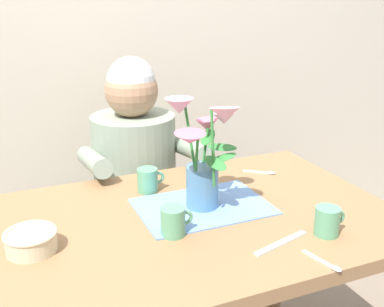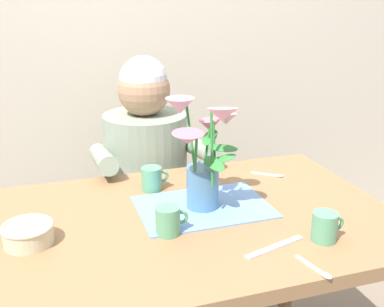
# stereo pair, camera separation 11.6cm
# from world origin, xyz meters

# --- Properties ---
(wood_panel_backdrop) EXTENTS (4.00, 0.10, 2.50)m
(wood_panel_backdrop) POSITION_xyz_m (0.00, 1.05, 1.25)
(wood_panel_backdrop) COLOR beige
(wood_panel_backdrop) RESTS_ON ground_plane
(dining_table) EXTENTS (1.20, 0.80, 0.74)m
(dining_table) POSITION_xyz_m (0.00, 0.00, 0.64)
(dining_table) COLOR olive
(dining_table) RESTS_ON ground_plane
(seated_person) EXTENTS (0.45, 0.47, 1.14)m
(seated_person) POSITION_xyz_m (-0.00, 0.62, 0.56)
(seated_person) COLOR #4C4C56
(seated_person) RESTS_ON ground_plane
(striped_placemat) EXTENTS (0.40, 0.28, 0.00)m
(striped_placemat) POSITION_xyz_m (0.05, 0.05, 0.74)
(striped_placemat) COLOR #6B93D1
(striped_placemat) RESTS_ON dining_table
(flower_vase) EXTENTS (0.23, 0.27, 0.34)m
(flower_vase) POSITION_xyz_m (0.05, 0.04, 0.91)
(flower_vase) COLOR teal
(flower_vase) RESTS_ON dining_table
(ceramic_bowl) EXTENTS (0.14, 0.14, 0.06)m
(ceramic_bowl) POSITION_xyz_m (-0.46, -0.01, 0.77)
(ceramic_bowl) COLOR beige
(ceramic_bowl) RESTS_ON dining_table
(dinner_knife) EXTENTS (0.19, 0.07, 0.00)m
(dinner_knife) POSITION_xyz_m (0.15, -0.24, 0.74)
(dinner_knife) COLOR silver
(dinner_knife) RESTS_ON dining_table
(tea_cup) EXTENTS (0.09, 0.07, 0.08)m
(tea_cup) POSITION_xyz_m (-0.10, -0.08, 0.78)
(tea_cup) COLOR #569970
(tea_cup) RESTS_ON dining_table
(ceramic_mug) EXTENTS (0.09, 0.07, 0.08)m
(ceramic_mug) POSITION_xyz_m (-0.07, 0.23, 0.78)
(ceramic_mug) COLOR #569970
(ceramic_mug) RESTS_ON dining_table
(coffee_cup) EXTENTS (0.09, 0.07, 0.08)m
(coffee_cup) POSITION_xyz_m (0.29, -0.24, 0.78)
(coffee_cup) COLOR #569970
(coffee_cup) RESTS_ON dining_table
(spoon_0) EXTENTS (0.10, 0.09, 0.01)m
(spoon_0) POSITION_xyz_m (0.38, 0.22, 0.74)
(spoon_0) COLOR silver
(spoon_0) RESTS_ON dining_table
(spoon_1) EXTENTS (0.04, 0.12, 0.01)m
(spoon_1) POSITION_xyz_m (0.20, -0.37, 0.74)
(spoon_1) COLOR silver
(spoon_1) RESTS_ON dining_table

